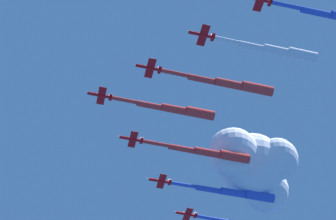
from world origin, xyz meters
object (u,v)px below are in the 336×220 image
object	(u,v)px
jet_lead	(175,109)
jet_port_inner	(230,84)
jet_starboard_mid	(234,193)
jet_starboard_inner	(208,153)
jet_port_mid	(277,50)

from	to	relation	value
jet_lead	jet_port_inner	world-z (taller)	jet_lead
jet_lead	jet_port_inner	bearing A→B (deg)	-92.60
jet_lead	jet_starboard_mid	world-z (taller)	jet_lead
jet_lead	jet_starboard_inner	world-z (taller)	jet_lead
jet_port_mid	jet_starboard_inner	bearing A→B (deg)	54.83
jet_lead	jet_starboard_inner	size ratio (longest dim) A/B	0.93
jet_lead	jet_port_inner	xyz separation A→B (m)	(-1.01, -22.35, -2.32)
jet_port_mid	jet_starboard_mid	size ratio (longest dim) A/B	0.87
jet_port_inner	jet_port_mid	size ratio (longest dim) A/B	1.09
jet_port_inner	jet_port_mid	xyz separation A→B (m)	(-4.07, -19.34, -0.23)
jet_port_inner	jet_starboard_inner	bearing A→B (deg)	40.57
jet_starboard_inner	jet_starboard_mid	xyz separation A→B (m)	(21.34, -0.22, -1.69)
jet_starboard_inner	jet_port_mid	size ratio (longest dim) A/B	1.13
jet_starboard_inner	jet_lead	bearing A→B (deg)	175.76
jet_port_inner	jet_port_mid	bearing A→B (deg)	-101.88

